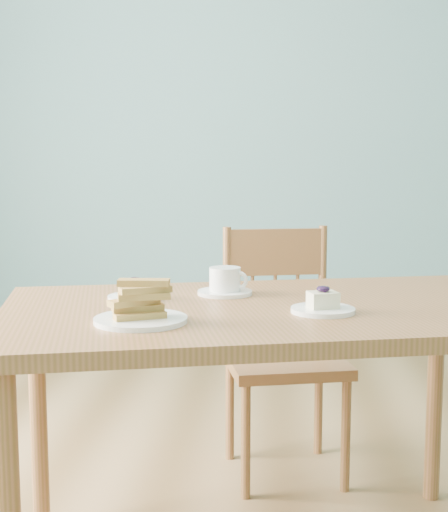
% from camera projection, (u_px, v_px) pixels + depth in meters
% --- Properties ---
extents(room, '(5.01, 5.01, 2.71)m').
position_uv_depth(room, '(379.00, 36.00, 1.61)').
color(room, '#A57D4D').
rests_on(room, ground).
extents(dining_table, '(1.47, 1.05, 0.71)m').
position_uv_depth(dining_table, '(271.00, 333.00, 1.79)').
color(dining_table, brown).
rests_on(dining_table, ground).
extents(dining_chair, '(0.46, 0.44, 0.84)m').
position_uv_depth(dining_chair, '(283.00, 349.00, 2.44)').
color(dining_chair, brown).
rests_on(dining_chair, ground).
extents(cheesecake_plate_near, '(0.15, 0.15, 0.06)m').
position_uv_depth(cheesecake_plate_near, '(323.00, 306.00, 1.69)').
color(cheesecake_plate_near, white).
rests_on(cheesecake_plate_near, dining_table).
extents(cheesecake_plate_far, '(0.14, 0.14, 0.06)m').
position_uv_depth(cheesecake_plate_far, '(135.00, 294.00, 1.85)').
color(cheesecake_plate_far, white).
rests_on(cheesecake_plate_far, dining_table).
extents(coffee_cup, '(0.15, 0.15, 0.07)m').
position_uv_depth(coffee_cup, '(225.00, 283.00, 1.92)').
color(coffee_cup, white).
rests_on(coffee_cup, dining_table).
extents(biscotti_plate, '(0.21, 0.21, 0.10)m').
position_uv_depth(biscotti_plate, '(141.00, 309.00, 1.58)').
color(biscotti_plate, white).
rests_on(biscotti_plate, dining_table).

